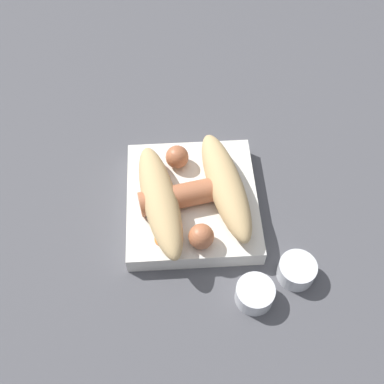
{
  "coord_description": "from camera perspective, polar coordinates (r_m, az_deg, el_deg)",
  "views": [
    {
      "loc": [
        0.4,
        -0.02,
        0.63
      ],
      "look_at": [
        0.0,
        0.0,
        0.04
      ],
      "focal_mm": 45.0,
      "sensor_mm": 36.0,
      "label": 1
    }
  ],
  "objects": [
    {
      "name": "ground_plane",
      "position": [
        0.75,
        0.0,
        -1.75
      ],
      "size": [
        3.0,
        3.0,
        0.0
      ],
      "primitive_type": "plane",
      "color": "#4C4C51"
    },
    {
      "name": "sausage",
      "position": [
        0.7,
        -0.42,
        -0.29
      ],
      "size": [
        0.18,
        0.15,
        0.04
      ],
      "color": "#B26642",
      "rests_on": "food_tray"
    },
    {
      "name": "bread_roll",
      "position": [
        0.69,
        0.14,
        -0.14
      ],
      "size": [
        0.22,
        0.18,
        0.05
      ],
      "color": "tan",
      "rests_on": "food_tray"
    },
    {
      "name": "condiment_cup_near",
      "position": [
        0.67,
        7.43,
        -11.93
      ],
      "size": [
        0.05,
        0.05,
        0.03
      ],
      "color": "silver",
      "rests_on": "ground_plane"
    },
    {
      "name": "food_tray",
      "position": [
        0.73,
        0.0,
        -1.11
      ],
      "size": [
        0.21,
        0.19,
        0.03
      ],
      "color": "silver",
      "rests_on": "ground_plane"
    },
    {
      "name": "condiment_cup_far",
      "position": [
        0.69,
        12.28,
        -9.13
      ],
      "size": [
        0.05,
        0.05,
        0.03
      ],
      "color": "silver",
      "rests_on": "ground_plane"
    },
    {
      "name": "pickled_veggies",
      "position": [
        0.69,
        -2.74,
        -4.8
      ],
      "size": [
        0.05,
        0.05,
        0.0
      ],
      "color": "#F99E4C",
      "rests_on": "food_tray"
    }
  ]
}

